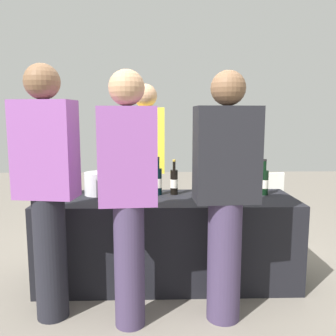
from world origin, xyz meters
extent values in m
plane|color=slate|center=(0.00, 0.00, 0.00)|extent=(12.00, 12.00, 0.00)
cube|color=black|center=(0.00, 0.00, 0.36)|extent=(2.11, 0.67, 0.72)
cylinder|color=black|center=(-0.83, 0.16, 0.84)|extent=(0.08, 0.08, 0.24)
cylinder|color=black|center=(-0.83, 0.16, 1.00)|extent=(0.03, 0.03, 0.08)
cylinder|color=gold|center=(-0.83, 0.16, 1.05)|extent=(0.03, 0.03, 0.02)
cylinder|color=silver|center=(-0.83, 0.16, 0.83)|extent=(0.08, 0.08, 0.08)
cylinder|color=black|center=(-0.29, 0.07, 0.83)|extent=(0.08, 0.08, 0.21)
cylinder|color=black|center=(-0.29, 0.07, 0.97)|extent=(0.03, 0.03, 0.09)
cylinder|color=maroon|center=(-0.29, 0.07, 1.02)|extent=(0.03, 0.03, 0.02)
cylinder|color=silver|center=(-0.29, 0.07, 0.82)|extent=(0.08, 0.08, 0.07)
cylinder|color=black|center=(-0.08, 0.12, 0.84)|extent=(0.07, 0.07, 0.23)
cylinder|color=black|center=(-0.08, 0.12, 0.99)|extent=(0.02, 0.02, 0.08)
cylinder|color=black|center=(-0.08, 0.12, 1.04)|extent=(0.03, 0.03, 0.02)
cylinder|color=silver|center=(-0.08, 0.12, 0.83)|extent=(0.07, 0.07, 0.08)
cylinder|color=black|center=(0.06, 0.13, 0.83)|extent=(0.06, 0.06, 0.21)
cylinder|color=black|center=(0.06, 0.13, 0.97)|extent=(0.02, 0.02, 0.07)
cylinder|color=gold|center=(0.06, 0.13, 1.02)|extent=(0.03, 0.03, 0.02)
cylinder|color=silver|center=(0.06, 0.13, 0.82)|extent=(0.06, 0.06, 0.07)
cylinder|color=black|center=(0.26, 0.08, 0.84)|extent=(0.06, 0.06, 0.24)
cylinder|color=black|center=(0.26, 0.08, 0.99)|extent=(0.02, 0.02, 0.07)
cylinder|color=gold|center=(0.26, 0.08, 1.04)|extent=(0.03, 0.03, 0.02)
cylinder|color=silver|center=(0.26, 0.08, 0.83)|extent=(0.06, 0.06, 0.08)
cylinder|color=black|center=(0.43, 0.17, 0.84)|extent=(0.08, 0.08, 0.23)
cylinder|color=black|center=(0.43, 0.17, 1.00)|extent=(0.03, 0.03, 0.08)
cylinder|color=black|center=(0.43, 0.17, 1.04)|extent=(0.03, 0.03, 0.02)
cylinder|color=silver|center=(0.43, 0.17, 0.83)|extent=(0.08, 0.08, 0.08)
cylinder|color=black|center=(0.83, 0.09, 0.83)|extent=(0.07, 0.07, 0.21)
cylinder|color=black|center=(0.83, 0.09, 0.98)|extent=(0.03, 0.03, 0.08)
cylinder|color=black|center=(0.83, 0.09, 1.02)|extent=(0.03, 0.03, 0.02)
cylinder|color=silver|center=(0.83, 0.09, 0.82)|extent=(0.07, 0.07, 0.07)
cylinder|color=silver|center=(-0.47, -0.12, 0.73)|extent=(0.07, 0.07, 0.00)
cylinder|color=silver|center=(-0.47, -0.12, 0.76)|extent=(0.01, 0.01, 0.07)
sphere|color=silver|center=(-0.47, -0.12, 0.83)|extent=(0.06, 0.06, 0.06)
cylinder|color=silver|center=(-0.27, -0.09, 0.73)|extent=(0.06, 0.06, 0.00)
cylinder|color=silver|center=(-0.27, -0.09, 0.76)|extent=(0.01, 0.01, 0.07)
sphere|color=silver|center=(-0.27, -0.09, 0.83)|extent=(0.06, 0.06, 0.06)
cylinder|color=silver|center=(0.24, -0.05, 0.73)|extent=(0.06, 0.06, 0.00)
cylinder|color=silver|center=(0.24, -0.05, 0.76)|extent=(0.01, 0.01, 0.07)
sphere|color=silver|center=(0.24, -0.05, 0.83)|extent=(0.06, 0.06, 0.06)
cylinder|color=silver|center=(0.33, -0.06, 0.73)|extent=(0.06, 0.06, 0.00)
cylinder|color=silver|center=(0.33, -0.06, 0.77)|extent=(0.01, 0.01, 0.08)
sphere|color=silver|center=(0.33, -0.06, 0.84)|extent=(0.07, 0.07, 0.07)
sphere|color=#590C19|center=(0.33, -0.06, 0.82)|extent=(0.04, 0.04, 0.04)
cylinder|color=silver|center=(-0.60, 0.14, 0.82)|extent=(0.24, 0.24, 0.19)
cylinder|color=black|center=(-0.20, 0.62, 0.42)|extent=(0.20, 0.20, 0.84)
cube|color=yellow|center=(-0.20, 0.62, 1.16)|extent=(0.38, 0.21, 0.63)
sphere|color=tan|center=(-0.20, 0.62, 1.59)|extent=(0.23, 0.23, 0.23)
cylinder|color=black|center=(-0.82, -0.54, 0.43)|extent=(0.22, 0.22, 0.86)
cube|color=#8C4C99|center=(-0.82, -0.54, 1.18)|extent=(0.42, 0.27, 0.64)
sphere|color=brown|center=(-0.82, -0.54, 1.61)|extent=(0.23, 0.23, 0.23)
cylinder|color=#3F3351|center=(-0.27, -0.65, 0.42)|extent=(0.20, 0.20, 0.83)
cube|color=#8C4C99|center=(-0.27, -0.65, 1.14)|extent=(0.38, 0.23, 0.62)
sphere|color=tan|center=(-0.27, -0.65, 1.57)|extent=(0.23, 0.23, 0.23)
cylinder|color=#3F3351|center=(0.37, -0.59, 0.42)|extent=(0.23, 0.23, 0.83)
cube|color=black|center=(0.37, -0.59, 1.15)|extent=(0.43, 0.25, 0.63)
sphere|color=brown|center=(0.37, -0.59, 1.57)|extent=(0.23, 0.23, 0.23)
cube|color=white|center=(1.00, 0.86, 0.39)|extent=(0.60, 0.14, 0.79)
camera|label=1|loc=(-0.08, -2.89, 1.39)|focal=38.09mm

